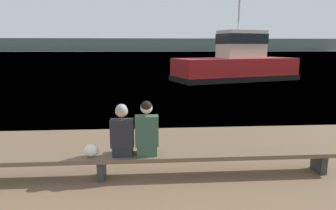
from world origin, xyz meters
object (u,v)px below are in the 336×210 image
Objects in this scene: bench_main at (101,159)px; tugboat_red at (236,65)px; person_right at (147,131)px; shopping_bag at (91,150)px; person_left at (122,132)px.

tugboat_red is at bearing 65.42° from bench_main.
tugboat_red is at bearing 67.92° from person_right.
tugboat_red is at bearing 64.96° from shopping_bag.
bench_main is at bearing 179.95° from person_right.
person_left is 0.65m from shopping_bag.
person_right reaches higher than person_left.
bench_main is at bearing 138.01° from tugboat_red.
bench_main is 8.79× the size of person_right.
person_left is 17.75m from tugboat_red.
tugboat_red is (7.45, 16.28, 0.76)m from bench_main.
shopping_bag is (-0.57, -0.02, -0.32)m from person_left.
person_left is 3.72× the size of shopping_bag.
bench_main is 0.92× the size of tugboat_red.
tugboat_red is at bearing 66.59° from person_left.
bench_main is 9.23× the size of person_left.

